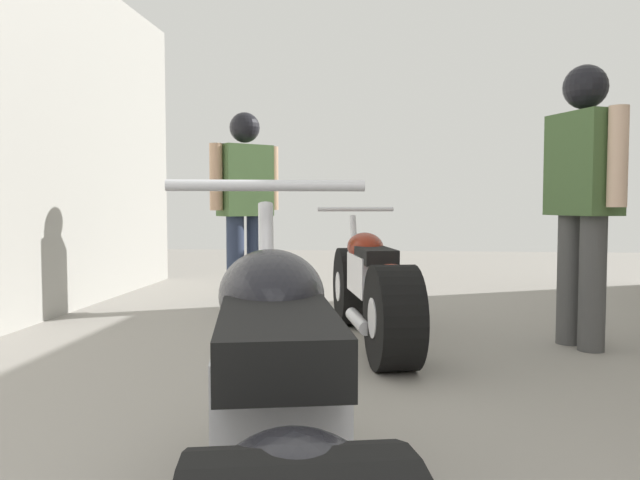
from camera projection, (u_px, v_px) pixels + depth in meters
name	position (u px, v px, depth m)	size (l,w,h in m)	color
ground_plane	(408.00, 375.00, 3.33)	(17.43, 17.43, 0.00)	gray
motorcycle_maroon_cruiser	(275.00, 443.00, 1.33)	(0.78, 2.09, 0.97)	black
motorcycle_black_naked	(371.00, 290.00, 4.02)	(0.71, 1.87, 0.87)	black
mechanic_in_blue	(583.00, 180.00, 3.92)	(0.40, 0.67, 1.74)	#4C4C4C
mechanic_with_helmet	(245.00, 191.00, 5.44)	(0.56, 0.51, 1.67)	#2D3851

